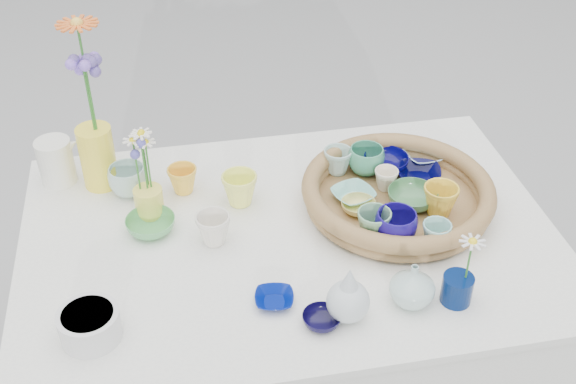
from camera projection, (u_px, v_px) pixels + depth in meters
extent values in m
imported|color=#06034A|center=(386.00, 163.00, 1.88)|extent=(0.13, 0.13, 0.04)
imported|color=black|center=(419.00, 174.00, 1.85)|extent=(0.14, 0.14, 0.03)
imported|color=yellow|center=(440.00, 201.00, 1.72)|extent=(0.09, 0.09, 0.08)
imported|color=#447C4D|center=(412.00, 198.00, 1.76)|extent=(0.14, 0.14, 0.04)
imported|color=#6FA77B|center=(374.00, 225.00, 1.65)|extent=(0.09, 0.09, 0.07)
imported|color=#7BC9BA|center=(353.00, 195.00, 1.78)|extent=(0.13, 0.13, 0.02)
imported|color=#9DC3BA|center=(338.00, 161.00, 1.86)|extent=(0.09, 0.09, 0.07)
imported|color=#F2E7CC|center=(386.00, 179.00, 1.81)|extent=(0.08, 0.08, 0.06)
imported|color=#A0C7E3|center=(424.00, 155.00, 1.92)|extent=(0.12, 0.12, 0.03)
imported|color=navy|center=(396.00, 227.00, 1.64)|extent=(0.13, 0.13, 0.08)
imported|color=#EAD56F|center=(358.00, 207.00, 1.74)|extent=(0.10, 0.10, 0.03)
imported|color=#8DCCC5|center=(436.00, 235.00, 1.63)|extent=(0.09, 0.09, 0.06)
imported|color=#3F9570|center=(366.00, 160.00, 1.86)|extent=(0.10, 0.10, 0.07)
imported|color=yellow|center=(183.00, 180.00, 1.82)|extent=(0.10, 0.10, 0.07)
imported|color=#F9FF67|center=(240.00, 189.00, 1.78)|extent=(0.11, 0.11, 0.08)
imported|color=#51A25C|center=(151.00, 225.00, 1.71)|extent=(0.12, 0.12, 0.04)
imported|color=silver|center=(213.00, 229.00, 1.66)|extent=(0.10, 0.10, 0.08)
imported|color=navy|center=(274.00, 299.00, 1.52)|extent=(0.10, 0.10, 0.02)
imported|color=#A2C5BC|center=(128.00, 180.00, 1.82)|extent=(0.10, 0.10, 0.08)
imported|color=black|center=(322.00, 320.00, 1.47)|extent=(0.09, 0.09, 0.02)
imported|color=#ABC9C4|center=(413.00, 285.00, 1.50)|extent=(0.12, 0.12, 0.10)
cylinder|color=#031647|center=(457.00, 289.00, 1.51)|extent=(0.08, 0.08, 0.07)
cylinder|color=yellow|center=(98.00, 157.00, 1.82)|extent=(0.11, 0.11, 0.17)
cylinder|color=#F2E353|center=(149.00, 202.00, 1.74)|extent=(0.08, 0.08, 0.08)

